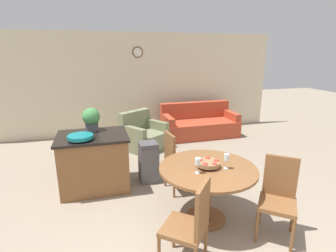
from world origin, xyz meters
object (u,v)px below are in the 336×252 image
Objects in this scene: couch at (199,125)px; armchair at (143,136)px; trash_bin at (149,162)px; wine_glass_right at (227,158)px; dining_chair_far_side at (176,160)px; dining_chair_near_right at (278,194)px; potted_plant at (91,119)px; kitchen_island at (94,161)px; fruit_bowl at (208,163)px; teal_bowl at (80,137)px; dining_chair_near_left at (191,223)px; wine_glass_left at (198,162)px; dining_table at (207,179)px.

armchair is at bearing -160.49° from couch.
wine_glass_right is at bearing -62.51° from trash_bin.
dining_chair_far_side is at bearing -119.27° from couch.
potted_plant is at bearing -4.40° from dining_chair_near_right.
dining_chair_far_side is at bearing -20.41° from kitchen_island.
fruit_bowl is 1.95m from teal_bowl.
dining_chair_near_left is at bearing -67.68° from potted_plant.
wine_glass_left is 0.40m from wine_glass_right.
dining_table is 1.79× the size of trash_bin.
dining_chair_far_side is (0.32, 1.57, 0.00)m from dining_chair_near_left.
armchair is at bearing 96.30° from dining_table.
teal_bowl reaches higher than trash_bin.
potted_plant is 0.33× the size of armchair.
wine_glass_right reaches higher than armchair.
dining_chair_near_right is 1.60m from dining_chair_far_side.
potted_plant is 0.20× the size of couch.
couch is (2.74, 2.22, -0.17)m from kitchen_island.
trash_bin is at bearing 111.87° from fruit_bowl.
trash_bin is at bearing -147.20° from dining_chair_far_side.
dining_table is 2.97m from armchair.
dining_chair_near_left and dining_chair_far_side have the same top height.
dining_chair_near_right is at bearing -37.36° from wine_glass_right.
kitchen_island is 0.56× the size of couch.
armchair is at bearing -33.64° from dining_chair_near_right.
teal_bowl is at bearing 4.76° from dining_chair_near_right.
trash_bin is (-0.36, 0.46, -0.19)m from dining_chair_far_side.
couch is (1.80, 4.25, -0.25)m from dining_chair_near_left.
dining_chair_far_side is 2.11m from armchair.
wine_glass_right is 3.85m from couch.
dining_chair_near_right is 2.19m from trash_bin.
wine_glass_left is 1.86m from teal_bowl.
dining_table is at bearing 5.33° from dining_chair_near_right.
dining_chair_far_side is at bearing 27.83° from dining_chair_near_left.
trash_bin is at bearing -129.93° from couch.
dining_chair_near_left is 0.50× the size of couch.
trash_bin is 1.65m from armchair.
dining_chair_far_side is (-0.16, 0.85, -0.05)m from dining_table.
wine_glass_right is at bearing 2.09° from dining_chair_near_right.
dining_chair_far_side reaches higher than couch.
wine_glass_right is at bearing -114.32° from armchair.
dining_chair_far_side is (-0.88, 1.33, 0.00)m from dining_chair_near_right.
potted_plant reaches higher than dining_table.
couch is at bearing 69.63° from fruit_bowl.
dining_chair_far_side reaches higher than armchair.
trash_bin is 2.89m from couch.
kitchen_island reaches higher than dining_table.
fruit_bowl is at bearing -47.81° from potted_plant.
teal_bowl is 0.19× the size of couch.
potted_plant is at bearing 126.06° from wine_glass_left.
kitchen_island is (-1.63, 1.41, -0.45)m from wine_glass_right.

